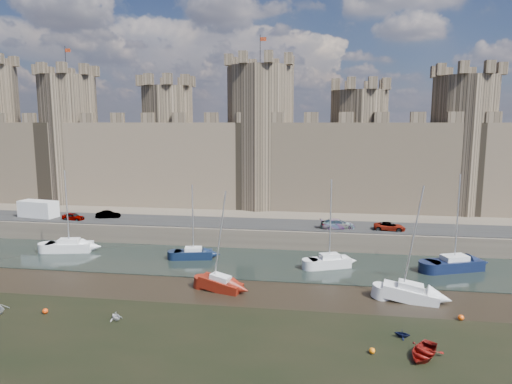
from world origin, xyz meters
TOP-DOWN VIEW (x-y plane):
  - ground at (0.00, 0.00)m, footprint 160.00×160.00m
  - water_channel at (0.00, 24.00)m, footprint 160.00×12.00m
  - quay at (0.00, 60.00)m, footprint 160.00×60.00m
  - road at (0.00, 34.00)m, footprint 160.00×7.00m
  - castle at (-0.64, 48.00)m, footprint 108.50×11.00m
  - car_0 at (-23.13, 32.41)m, footprint 3.42×1.79m
  - car_1 at (-18.76, 34.42)m, footprint 3.62×1.92m
  - car_2 at (14.57, 32.66)m, footprint 4.79×2.68m
  - car_3 at (21.29, 32.58)m, footprint 4.20×2.24m
  - van at (-29.30, 33.50)m, footprint 6.06×3.26m
  - sailboat_0 at (-19.62, 25.19)m, footprint 5.95×3.27m
  - sailboat_1 at (-2.90, 24.51)m, footprint 4.82×2.66m
  - sailboat_2 at (13.48, 23.51)m, footprint 5.07×3.49m
  - sailboat_3 at (27.37, 24.59)m, footprint 6.67×4.51m
  - sailboat_4 at (2.70, 14.77)m, footprint 4.61×2.82m
  - sailboat_5 at (20.88, 14.81)m, footprint 5.36×2.85m
  - dinghy_3 at (-4.52, 6.76)m, footprint 1.74×1.71m
  - dinghy_4 at (19.89, 4.12)m, footprint 3.57×3.91m
  - dinghy_7 at (18.93, 7.03)m, footprint 1.31×1.16m
  - buoy_1 at (-11.26, 7.08)m, footprint 0.48×0.48m
  - buoy_3 at (24.35, 11.02)m, footprint 0.50×0.50m
  - buoy_5 at (16.35, 4.16)m, footprint 0.45×0.45m

SIDE VIEW (x-z plane):
  - ground at x=0.00m, z-range 0.00..0.00m
  - water_channel at x=0.00m, z-range 0.00..0.08m
  - buoy_5 at x=16.35m, z-range 0.00..0.45m
  - buoy_1 at x=-11.26m, z-range 0.00..0.48m
  - buoy_3 at x=24.35m, z-range 0.00..0.50m
  - dinghy_7 at x=18.93m, z-range 0.00..0.63m
  - dinghy_4 at x=19.89m, z-range 0.00..0.66m
  - dinghy_3 at x=-4.52m, z-range 0.00..0.69m
  - sailboat_4 at x=2.70m, z-range -4.30..5.79m
  - sailboat_1 at x=-2.90m, z-range -3.82..5.30m
  - sailboat_5 at x=20.88m, z-range -4.71..6.27m
  - sailboat_2 at x=13.48m, z-range -4.28..5.91m
  - sailboat_0 at x=-19.62m, z-range -4.45..6.08m
  - sailboat_3 at x=27.37m, z-range -4.62..6.28m
  - quay at x=0.00m, z-range 0.00..2.50m
  - road at x=0.00m, z-range 2.50..2.60m
  - car_0 at x=-23.13m, z-range 2.50..3.61m
  - car_3 at x=21.29m, z-range 2.50..3.62m
  - car_1 at x=-18.76m, z-range 2.50..3.63m
  - car_2 at x=14.57m, z-range 2.50..3.81m
  - van at x=-29.30m, z-range 2.50..5.01m
  - castle at x=-0.64m, z-range -2.83..26.17m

